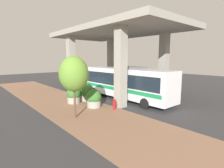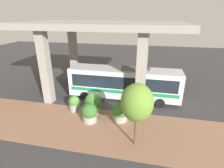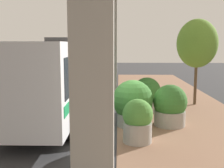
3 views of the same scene
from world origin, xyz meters
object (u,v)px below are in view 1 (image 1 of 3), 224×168
(fire_hydrant, at_px, (114,104))
(planter_back, at_px, (74,95))
(planter_front, at_px, (94,99))
(planter_middle, at_px, (86,92))
(street_tree_near, at_px, (74,74))
(bus, at_px, (125,82))
(planter_extra, at_px, (76,91))

(fire_hydrant, distance_m, planter_back, 4.81)
(fire_hydrant, relative_size, planter_front, 0.59)
(fire_hydrant, xyz_separation_m, planter_middle, (-0.01, 4.66, 0.45))
(planter_middle, xyz_separation_m, planter_back, (-1.55, -0.13, -0.13))
(street_tree_near, bearing_deg, fire_hydrant, -5.63)
(planter_back, height_order, street_tree_near, street_tree_near)
(fire_hydrant, relative_size, planter_back, 0.59)
(bus, distance_m, planter_back, 5.67)
(fire_hydrant, bearing_deg, planter_extra, 90.73)
(bus, relative_size, planter_extra, 7.73)
(fire_hydrant, height_order, planter_back, planter_back)
(planter_back, bearing_deg, planter_extra, 54.48)
(bus, xyz_separation_m, fire_hydrant, (-3.48, -2.24, -1.49))
(planter_extra, xyz_separation_m, street_tree_near, (-3.64, -6.24, 2.65))
(planter_extra, bearing_deg, planter_back, -125.52)
(street_tree_near, bearing_deg, planter_front, 28.66)
(planter_middle, distance_m, planter_back, 1.56)
(fire_hydrant, xyz_separation_m, planter_front, (-0.86, 1.93, 0.31))
(planter_extra, relative_size, street_tree_near, 0.32)
(planter_front, relative_size, planter_back, 0.99)
(bus, height_order, planter_front, bus)
(planter_middle, height_order, planter_back, planter_middle)
(bus, bearing_deg, planter_back, 155.49)
(planter_middle, distance_m, planter_extra, 1.95)
(bus, distance_m, planter_middle, 4.38)
(bus, distance_m, planter_front, 4.51)
(planter_extra, bearing_deg, planter_front, -99.38)
(planter_middle, bearing_deg, planter_front, -107.26)
(planter_extra, bearing_deg, fire_hydrant, -89.27)
(bus, relative_size, street_tree_near, 2.50)
(planter_front, relative_size, planter_extra, 1.12)
(fire_hydrant, bearing_deg, planter_back, 108.96)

